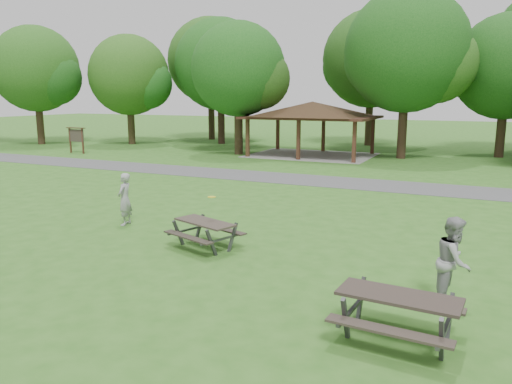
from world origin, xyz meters
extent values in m
plane|color=#2E631C|center=(0.00, 0.00, 0.00)|extent=(160.00, 160.00, 0.00)
cube|color=#48484A|center=(0.00, 14.00, 0.01)|extent=(120.00, 3.20, 0.02)
cube|color=#382414|center=(-7.70, 21.30, 1.30)|extent=(0.22, 0.22, 2.60)
cube|color=#3E2116|center=(-7.70, 26.70, 1.30)|extent=(0.22, 0.22, 2.60)
cube|color=#381E14|center=(-4.00, 21.30, 1.30)|extent=(0.22, 0.22, 2.60)
cube|color=#3E2616|center=(-4.00, 26.70, 1.30)|extent=(0.22, 0.22, 2.60)
cube|color=#3E2116|center=(-0.30, 21.30, 1.30)|extent=(0.22, 0.22, 2.60)
cube|color=#311A12|center=(-0.30, 26.70, 1.30)|extent=(0.22, 0.22, 2.60)
cube|color=#371D16|center=(-4.00, 24.00, 2.68)|extent=(8.60, 6.60, 0.16)
pyramid|color=#2F1F12|center=(-4.00, 24.00, 3.26)|extent=(7.01, 7.01, 1.00)
cube|color=gray|center=(-4.00, 24.00, 0.01)|extent=(8.40, 6.40, 0.03)
cube|color=#3B2215|center=(-20.60, 18.00, 0.90)|extent=(0.10, 0.10, 1.80)
cube|color=#3D2016|center=(-19.40, 18.00, 0.90)|extent=(0.10, 0.10, 1.80)
cube|color=#312A23|center=(-20.00, 18.00, 1.30)|extent=(1.40, 0.06, 0.90)
cube|color=#332214|center=(-20.00, 18.00, 1.85)|extent=(1.60, 0.30, 0.06)
cylinder|color=#322216|center=(-28.00, 22.00, 1.84)|extent=(0.60, 0.60, 3.67)
sphere|color=#1E4F16|center=(-28.00, 22.00, 6.38)|extent=(7.20, 7.20, 7.20)
sphere|color=#144513|center=(-26.38, 22.30, 5.66)|extent=(4.68, 4.68, 4.68)
sphere|color=#164413|center=(-29.44, 21.80, 5.83)|extent=(4.32, 4.32, 4.32)
cylinder|color=#312315|center=(-21.00, 25.50, 1.66)|extent=(0.60, 0.60, 3.32)
sphere|color=#224F16|center=(-21.00, 25.50, 5.88)|extent=(6.80, 6.80, 6.80)
sphere|color=#164F16|center=(-19.47, 25.80, 5.20)|extent=(4.42, 4.42, 4.42)
sphere|color=#173F12|center=(-22.36, 25.30, 5.37)|extent=(4.08, 4.08, 4.08)
cylinder|color=black|center=(-14.00, 29.00, 1.92)|extent=(0.60, 0.60, 3.85)
sphere|color=#154714|center=(-14.00, 29.00, 6.77)|extent=(7.80, 7.80, 7.80)
sphere|color=#164112|center=(-12.25, 29.30, 5.99)|extent=(5.07, 5.07, 5.07)
sphere|color=#174915|center=(-15.56, 28.80, 6.19)|extent=(4.68, 4.68, 4.68)
cylinder|color=black|center=(-9.00, 22.50, 1.75)|extent=(0.60, 0.60, 3.50)
sphere|color=#154814|center=(-9.00, 22.50, 5.97)|extent=(6.60, 6.60, 6.60)
sphere|color=#1C4112|center=(-7.52, 22.80, 5.31)|extent=(4.29, 4.29, 4.29)
sphere|color=#164413|center=(-10.32, 22.30, 5.48)|extent=(3.96, 3.96, 3.96)
cylinder|color=#301E15|center=(2.00, 25.00, 2.01)|extent=(0.60, 0.60, 4.02)
sphere|color=#144513|center=(2.00, 25.00, 7.02)|extent=(8.00, 8.00, 8.00)
sphere|color=#224F16|center=(3.80, 25.30, 6.22)|extent=(5.20, 5.20, 5.20)
sphere|color=#144513|center=(0.40, 24.80, 6.42)|extent=(4.80, 4.80, 4.80)
cylinder|color=black|center=(8.00, 28.50, 1.72)|extent=(0.60, 0.60, 3.43)
sphere|color=#144213|center=(8.00, 28.50, 6.05)|extent=(7.00, 7.00, 7.00)
sphere|color=#1B4112|center=(6.60, 28.30, 5.53)|extent=(4.20, 4.20, 4.20)
cylinder|color=black|center=(-17.00, 32.50, 2.19)|extent=(0.60, 0.60, 4.38)
sphere|color=#1C4814|center=(-17.00, 32.50, 7.38)|extent=(8.00, 8.00, 8.00)
sphere|color=#193F12|center=(-15.20, 32.80, 6.58)|extent=(5.20, 5.20, 5.20)
sphere|color=#153F12|center=(-18.60, 32.30, 6.78)|extent=(4.80, 4.80, 4.80)
cylinder|color=#322216|center=(-2.00, 33.00, 2.06)|extent=(0.60, 0.60, 4.13)
sphere|color=#1A4413|center=(-2.00, 33.00, 7.13)|extent=(8.00, 8.00, 8.00)
sphere|color=#1B4112|center=(-0.20, 33.30, 6.33)|extent=(5.20, 5.20, 5.20)
sphere|color=#184513|center=(-3.60, 32.80, 6.53)|extent=(4.80, 4.80, 4.80)
cube|color=#322A24|center=(0.36, 2.04, 0.75)|extent=(1.97, 1.28, 0.05)
cube|color=#29241E|center=(0.16, 1.46, 0.44)|extent=(1.82, 0.84, 0.04)
cube|color=#2C2520|center=(0.55, 2.61, 0.44)|extent=(1.82, 0.84, 0.04)
cube|color=#3D3D3F|center=(-0.44, 1.90, 0.37)|extent=(0.18, 0.38, 0.80)
cube|color=#404043|center=(-0.19, 2.63, 0.37)|extent=(0.18, 0.38, 0.80)
cube|color=#38383A|center=(-0.31, 2.26, 0.40)|extent=(0.54, 1.43, 0.05)
cube|color=#39393B|center=(0.90, 1.44, 0.37)|extent=(0.18, 0.38, 0.80)
cube|color=#454548|center=(1.15, 2.17, 0.37)|extent=(0.18, 0.38, 0.80)
cube|color=#464749|center=(1.02, 1.81, 0.40)|extent=(0.54, 1.43, 0.05)
cube|color=#2B231F|center=(6.11, -1.20, 0.83)|extent=(2.09, 0.94, 0.06)
cube|color=#2F2721|center=(6.06, -1.87, 0.49)|extent=(2.05, 0.43, 0.04)
cube|color=#312A23|center=(6.15, -0.53, 0.49)|extent=(2.05, 0.43, 0.04)
cube|color=#3F3F41|center=(5.30, -1.58, 0.41)|extent=(0.10, 0.43, 0.88)
cube|color=#414144|center=(5.36, -0.73, 0.41)|extent=(0.10, 0.43, 0.88)
cube|color=#38383A|center=(5.33, -1.15, 0.45)|extent=(0.18, 1.66, 0.06)
cube|color=#414143|center=(6.86, -1.68, 0.41)|extent=(0.10, 0.43, 0.88)
cube|color=#464649|center=(6.92, -0.83, 0.41)|extent=(0.10, 0.43, 0.88)
cube|color=#464648|center=(6.89, -1.26, 0.45)|extent=(0.18, 1.66, 0.06)
cylinder|color=yellow|center=(0.44, 2.30, 1.41)|extent=(0.30, 0.30, 0.02)
imported|color=#98989B|center=(-3.32, 3.13, 0.86)|extent=(0.53, 0.69, 1.72)
imported|color=#959597|center=(6.84, 0.88, 0.91)|extent=(0.77, 0.95, 1.83)
camera|label=1|loc=(7.28, -9.46, 4.19)|focal=35.00mm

